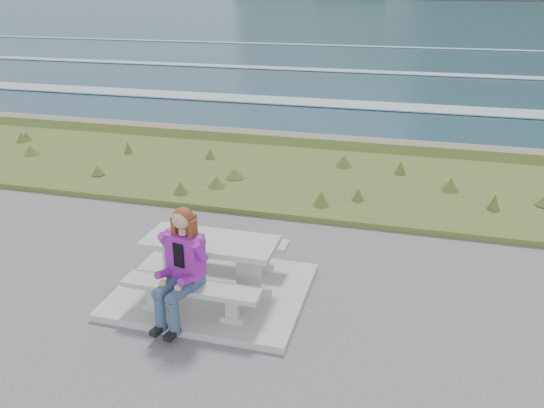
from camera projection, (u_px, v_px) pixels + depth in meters
name	position (u px, v px, depth m)	size (l,w,h in m)	color
concrete_slab	(213.00, 291.00, 7.44)	(2.60, 2.10, 0.10)	#A5A49F
picnic_table	(211.00, 250.00, 7.20)	(1.80, 0.75, 0.75)	#A5A49F
bench_landward	(191.00, 292.00, 6.67)	(1.80, 0.35, 0.45)	#A5A49F
bench_seaward	(229.00, 244.00, 7.92)	(1.80, 0.35, 0.45)	#A5A49F
grass_verge	(294.00, 179.00, 11.93)	(160.00, 4.50, 0.22)	#385720
shore_drop	(318.00, 145.00, 14.51)	(160.00, 0.80, 2.20)	#716754
ocean	(372.00, 94.00, 30.51)	(1600.00, 1600.00, 0.09)	#1B3E4E
seated_woman	(179.00, 283.00, 6.49)	(0.56, 0.82, 1.48)	navy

